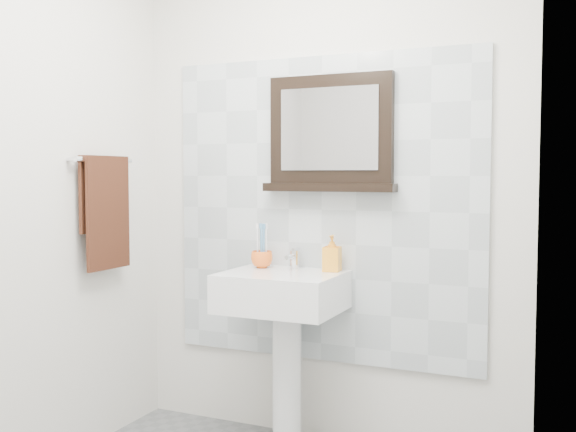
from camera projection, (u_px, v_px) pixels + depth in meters
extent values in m
cube|color=silver|center=(323.00, 189.00, 3.32)|extent=(2.00, 0.01, 2.50)
cube|color=silver|center=(510.00, 200.00, 1.91)|extent=(0.01, 2.20, 2.50)
cube|color=#B3BDC2|center=(322.00, 210.00, 3.32)|extent=(1.60, 0.02, 1.50)
cylinder|color=white|center=(287.00, 377.00, 3.26)|extent=(0.14, 0.14, 0.68)
cube|color=white|center=(282.00, 292.00, 3.18)|extent=(0.55, 0.44, 0.18)
cylinder|color=silver|center=(280.00, 276.00, 3.16)|extent=(0.32, 0.32, 0.02)
cylinder|color=#4C4C4F|center=(280.00, 274.00, 3.16)|extent=(0.04, 0.04, 0.00)
cylinder|color=silver|center=(294.00, 260.00, 3.31)|extent=(0.04, 0.04, 0.09)
cylinder|color=silver|center=(291.00, 257.00, 3.27)|extent=(0.02, 0.10, 0.02)
cube|color=silver|center=(296.00, 249.00, 3.32)|extent=(0.02, 0.07, 0.01)
imported|color=orange|center=(262.00, 259.00, 3.34)|extent=(0.14, 0.14, 0.08)
cylinder|color=white|center=(258.00, 247.00, 3.33)|extent=(0.01, 0.01, 0.19)
cube|color=white|center=(258.00, 226.00, 3.33)|extent=(0.01, 0.01, 0.03)
cylinder|color=#518ABA|center=(264.00, 247.00, 3.32)|extent=(0.01, 0.01, 0.19)
cube|color=#518ABA|center=(264.00, 226.00, 3.32)|extent=(0.01, 0.01, 0.03)
cylinder|color=white|center=(263.00, 246.00, 3.35)|extent=(0.01, 0.01, 0.19)
cube|color=white|center=(263.00, 226.00, 3.35)|extent=(0.01, 0.01, 0.03)
cylinder|color=#518ABA|center=(261.00, 246.00, 3.35)|extent=(0.01, 0.01, 0.19)
cube|color=#518ABA|center=(261.00, 226.00, 3.34)|extent=(0.01, 0.01, 0.03)
cylinder|color=white|center=(266.00, 247.00, 3.34)|extent=(0.01, 0.01, 0.19)
cube|color=white|center=(266.00, 226.00, 3.33)|extent=(0.01, 0.01, 0.03)
cylinder|color=#518ABA|center=(262.00, 247.00, 3.32)|extent=(0.01, 0.01, 0.19)
cube|color=#518ABA|center=(262.00, 226.00, 3.31)|extent=(0.01, 0.01, 0.03)
imported|color=orange|center=(332.00, 253.00, 3.21)|extent=(0.09, 0.09, 0.18)
cube|color=black|center=(331.00, 129.00, 3.25)|extent=(0.62, 0.06, 0.52)
cube|color=#99999E|center=(328.00, 129.00, 3.22)|extent=(0.50, 0.01, 0.40)
cube|color=black|center=(329.00, 187.00, 3.24)|extent=(0.66, 0.11, 0.04)
cylinder|color=silver|center=(104.00, 160.00, 3.25)|extent=(0.03, 0.40, 0.03)
cylinder|color=silver|center=(72.00, 159.00, 3.09)|extent=(0.05, 0.02, 0.02)
cylinder|color=silver|center=(124.00, 161.00, 3.44)|extent=(0.05, 0.02, 0.02)
cube|color=#34190E|center=(108.00, 216.00, 3.26)|extent=(0.02, 0.30, 0.52)
cube|color=#34190E|center=(101.00, 197.00, 3.27)|extent=(0.02, 0.30, 0.34)
cube|color=#34190E|center=(104.00, 159.00, 3.25)|extent=(0.06, 0.30, 0.03)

